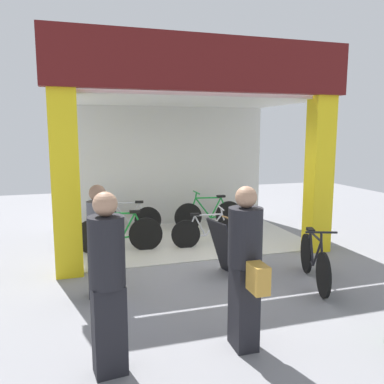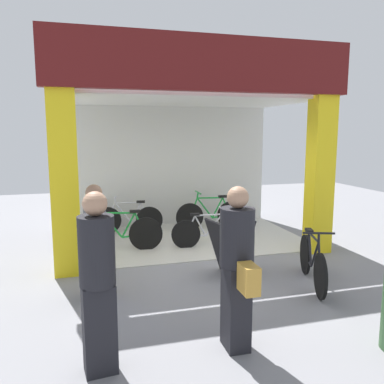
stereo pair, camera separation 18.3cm
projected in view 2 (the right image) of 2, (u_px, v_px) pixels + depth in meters
The scene contains 11 objects.
ground_plane at pixel (203, 261), 7.12m from camera, with size 18.09×18.09×0.00m, color gray.
shop_facade at pixel (183, 145), 8.20m from camera, with size 5.25×3.32×3.86m.
bicycle_inside_0 at pixel (208, 232), 7.91m from camera, with size 1.46×0.40×0.81m.
bicycle_inside_1 at pixel (211, 214), 9.38m from camera, with size 1.67×0.46×0.92m.
bicycle_inside_2 at pixel (129, 219), 9.04m from camera, with size 1.52×0.46×0.85m.
bicycle_inside_3 at pixel (120, 233), 7.65m from camera, with size 1.67×0.46×0.92m.
bicycle_parked_0 at pixel (312, 262), 6.00m from camera, with size 0.61×1.56×0.90m.
sandwich_board_sign at pixel (230, 246), 6.44m from camera, with size 0.74×0.68×0.93m.
pedestrian_0 at pixel (96, 240), 5.52m from camera, with size 0.40×0.40×1.60m.
pedestrian_1 at pixel (237, 266), 4.14m from camera, with size 0.36×0.64×1.76m.
pedestrian_2 at pixel (98, 281), 3.73m from camera, with size 0.37×0.37×1.78m.
Camera 2 is at (-2.04, -6.54, 2.32)m, focal length 37.09 mm.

